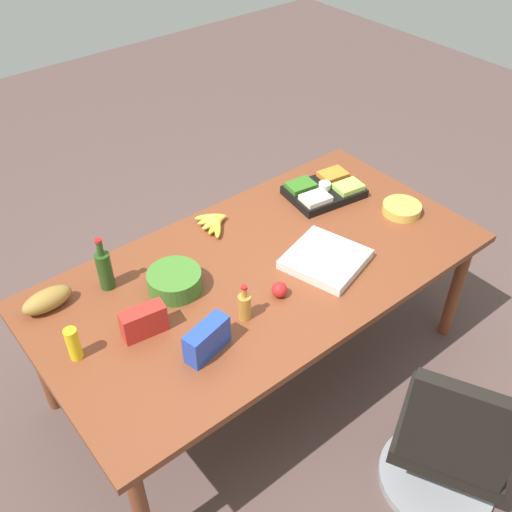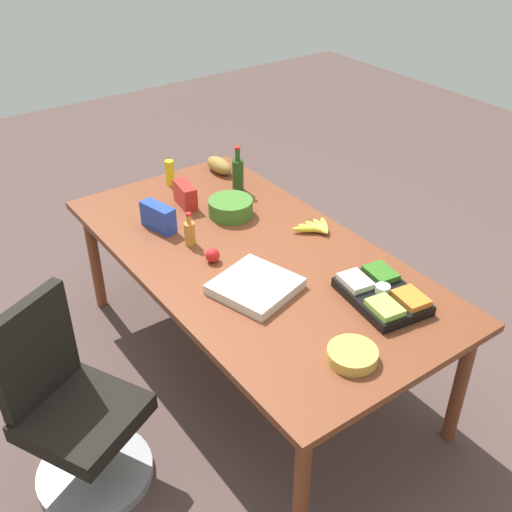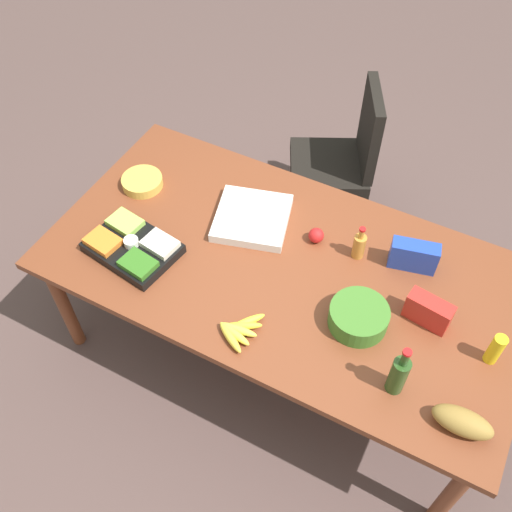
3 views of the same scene
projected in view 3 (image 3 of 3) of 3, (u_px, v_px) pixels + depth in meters
name	position (u px, v px, depth m)	size (l,w,h in m)	color
ground_plane	(280.00, 347.00, 3.37)	(10.00, 10.00, 0.00)	brown
conference_table	(284.00, 273.00, 2.82)	(2.29, 1.19, 0.77)	brown
office_chair	(337.00, 173.00, 3.75)	(0.64, 0.64, 0.98)	gray
chip_bag_blue	(414.00, 256.00, 2.71)	(0.22, 0.08, 0.15)	#2140AF
apple_red	(316.00, 235.00, 2.83)	(0.08, 0.08, 0.08)	red
veggie_tray	(132.00, 246.00, 2.79)	(0.46, 0.36, 0.09)	black
salad_bowl	(359.00, 317.00, 2.52)	(0.26, 0.26, 0.10)	#3D7227
pizza_box	(252.00, 218.00, 2.92)	(0.36, 0.36, 0.05)	silver
mustard_bottle	(495.00, 349.00, 2.39)	(0.06, 0.06, 0.16)	yellow
bread_loaf	(462.00, 422.00, 2.22)	(0.24, 0.11, 0.10)	olive
dressing_bottle	(359.00, 245.00, 2.75)	(0.06, 0.06, 0.19)	#C37F30
banana_bunch	(239.00, 330.00, 2.51)	(0.18, 0.24, 0.04)	gold
chip_bag_red	(428.00, 311.00, 2.52)	(0.20, 0.08, 0.14)	red
chip_bowl	(142.00, 182.00, 3.09)	(0.22, 0.22, 0.05)	gold
wine_bottle	(398.00, 374.00, 2.28)	(0.08, 0.08, 0.29)	#254619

